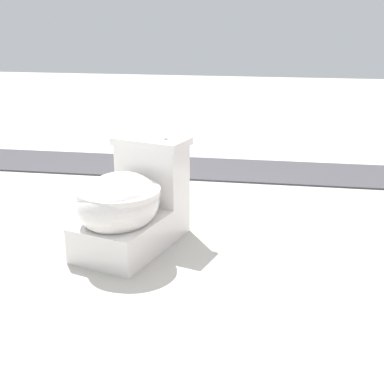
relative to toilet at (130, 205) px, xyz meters
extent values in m
plane|color=#B7B2A8|center=(-0.08, -0.05, -0.22)|extent=(14.00, 14.00, 0.00)
cube|color=#423F44|center=(-1.38, 0.45, -0.21)|extent=(0.56, 8.00, 0.01)
cube|color=white|center=(0.00, 0.00, -0.14)|extent=(0.67, 0.50, 0.17)
ellipsoid|color=white|center=(0.09, -0.03, 0.04)|extent=(0.53, 0.47, 0.28)
cylinder|color=white|center=(0.09, -0.03, 0.10)|extent=(0.49, 0.49, 0.03)
cube|color=white|center=(-0.20, 0.06, 0.10)|extent=(0.27, 0.38, 0.30)
cube|color=white|center=(-0.20, 0.06, 0.27)|extent=(0.30, 0.41, 0.04)
cylinder|color=silver|center=(-0.18, 0.14, 0.29)|extent=(0.02, 0.02, 0.01)
camera|label=1|loc=(2.34, 0.68, 0.90)|focal=50.00mm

